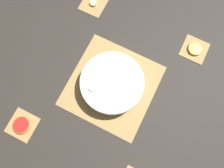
% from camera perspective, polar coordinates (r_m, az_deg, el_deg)
% --- Properties ---
extents(ground_plane, '(6.00, 6.00, 0.00)m').
position_cam_1_polar(ground_plane, '(1.07, -0.00, -0.45)').
color(ground_plane, '#2D2823').
extents(bamboo_mat_center, '(0.41, 0.40, 0.01)m').
position_cam_1_polar(bamboo_mat_center, '(1.06, -0.00, -0.41)').
color(bamboo_mat_center, '#A8844C').
rests_on(bamboo_mat_center, ground_plane).
extents(coaster_mat_near_left, '(0.13, 0.13, 0.01)m').
position_cam_1_polar(coaster_mat_near_left, '(1.25, -4.90, 20.11)').
color(coaster_mat_near_left, '#A8844C').
rests_on(coaster_mat_near_left, ground_plane).
extents(coaster_mat_near_right, '(0.13, 0.13, 0.01)m').
position_cam_1_polar(coaster_mat_near_right, '(1.12, -22.38, -9.88)').
color(coaster_mat_near_right, '#A8844C').
rests_on(coaster_mat_near_right, ground_plane).
extents(coaster_mat_far_left, '(0.13, 0.13, 0.01)m').
position_cam_1_polar(coaster_mat_far_left, '(1.20, 20.75, 8.48)').
color(coaster_mat_far_left, '#A8844C').
rests_on(coaster_mat_far_left, ground_plane).
extents(fruit_salad_bowl, '(0.30, 0.30, 0.08)m').
position_cam_1_polar(fruit_salad_bowl, '(1.02, -0.03, 0.17)').
color(fruit_salad_bowl, silver).
rests_on(fruit_salad_bowl, bamboo_mat_center).
extents(orange_slice_whole, '(0.07, 0.07, 0.01)m').
position_cam_1_polar(orange_slice_whole, '(1.19, 20.89, 8.62)').
color(orange_slice_whole, orange).
rests_on(orange_slice_whole, coaster_mat_far_left).
extents(banana_coin_single, '(0.04, 0.04, 0.01)m').
position_cam_1_polar(banana_coin_single, '(1.24, -4.93, 20.30)').
color(banana_coin_single, '#F7EFC6').
rests_on(banana_coin_single, coaster_mat_near_left).
extents(grapefruit_slice, '(0.08, 0.08, 0.01)m').
position_cam_1_polar(grapefruit_slice, '(1.11, -22.55, -9.84)').
color(grapefruit_slice, '#B2231E').
rests_on(grapefruit_slice, coaster_mat_near_right).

